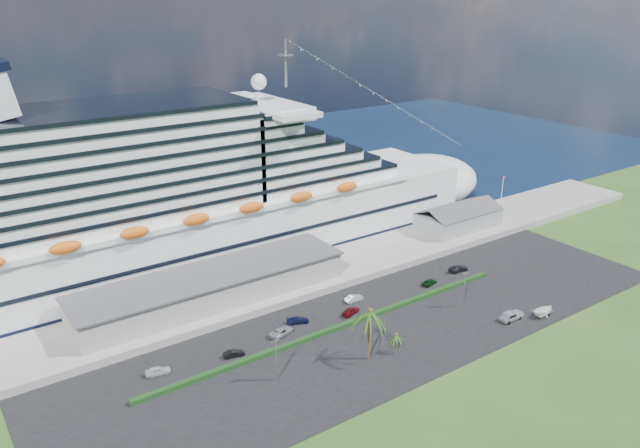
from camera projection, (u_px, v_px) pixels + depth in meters
ground at (422, 352)px, 120.60m from camera, size 420.00×420.00×0.00m
asphalt_lot at (385, 328)px, 129.00m from camera, size 140.00×38.00×0.12m
wharf at (307, 275)px, 150.92m from camera, size 240.00×20.00×1.80m
water at (165, 187)px, 220.19m from camera, size 420.00×160.00×0.02m
cruise_ship at (179, 203)px, 152.16m from camera, size 191.00×38.00×54.00m
terminal_building at (212, 286)px, 136.09m from camera, size 61.00×15.00×6.30m
port_shed at (458, 218)px, 177.48m from camera, size 24.00×12.31×7.37m
flagpole at (502, 194)px, 185.75m from camera, size 1.08×0.16×12.00m
hedge at (339, 327)px, 128.37m from camera, size 88.00×1.10×0.90m
lamp_post_left at (276, 355)px, 109.85m from camera, size 1.60×0.35×8.27m
lamp_post_right at (465, 285)px, 135.52m from camera, size 1.60×0.35×8.27m
palm_tall at (370, 316)px, 115.03m from camera, size 8.82×8.82×11.13m
palm_short at (396, 337)px, 118.80m from camera, size 3.53×3.53×4.56m
parked_car_0 at (158, 371)px, 113.17m from camera, size 4.79×2.67×1.54m
parked_car_1 at (234, 354)px, 118.65m from camera, size 4.24×2.30×1.33m
parked_car_2 at (282, 331)px, 126.02m from camera, size 6.16×4.13×1.57m
parked_car_3 at (298, 320)px, 130.51m from camera, size 5.06×3.51×1.36m
parked_car_4 at (351, 311)px, 134.00m from camera, size 4.93×3.07×1.57m
parked_car_5 at (354, 298)px, 139.59m from camera, size 4.45×1.59×1.46m
parked_car_6 at (429, 282)px, 147.41m from camera, size 4.72×2.92×1.22m
parked_car_7 at (458, 269)px, 154.17m from camera, size 5.54×2.67×1.55m
pickup_truck at (511, 316)px, 131.43m from camera, size 5.56×2.24×1.93m
boat_trailer at (544, 310)px, 133.42m from camera, size 6.40×4.32×1.82m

